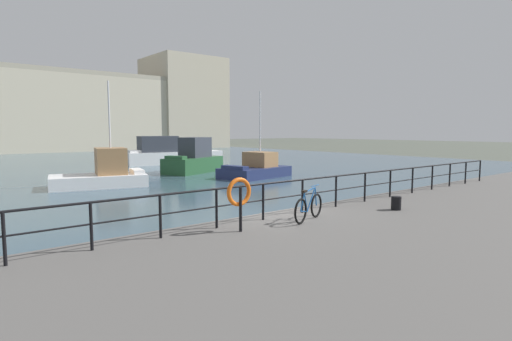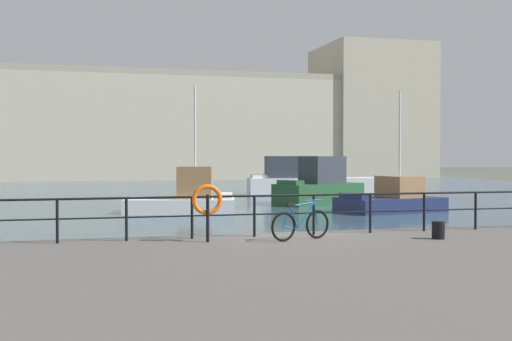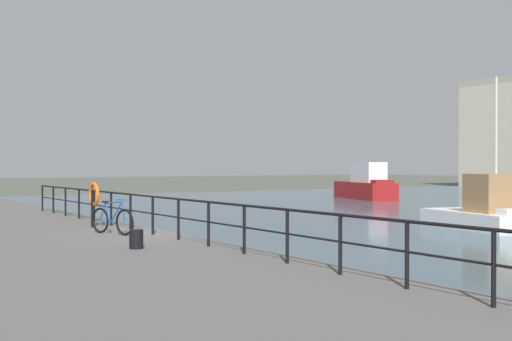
% 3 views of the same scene
% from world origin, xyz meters
% --- Properties ---
extents(ground_plane, '(240.00, 240.00, 0.00)m').
position_xyz_m(ground_plane, '(0.00, 0.00, 0.00)').
color(ground_plane, '#4C5147').
extents(water_basin, '(80.00, 60.00, 0.01)m').
position_xyz_m(water_basin, '(0.00, 30.20, 0.01)').
color(water_basin, '#385160').
rests_on(water_basin, ground_plane).
extents(quay_promenade, '(56.00, 13.00, 0.73)m').
position_xyz_m(quay_promenade, '(0.00, -6.50, 0.36)').
color(quay_promenade, '#565451').
rests_on(quay_promenade, ground_plane).
extents(harbor_building, '(75.60, 12.72, 17.08)m').
position_xyz_m(harbor_building, '(6.67, 61.77, 6.51)').
color(harbor_building, '#C1B79E').
rests_on(harbor_building, ground_plane).
extents(moored_cabin_cruiser, '(9.70, 3.26, 2.77)m').
position_xyz_m(moored_cabin_cruiser, '(10.16, 26.73, 1.02)').
color(moored_cabin_cruiser, white).
rests_on(moored_cabin_cruiser, water_basin).
extents(moored_green_narrowboat, '(5.77, 3.89, 6.20)m').
position_xyz_m(moored_green_narrowboat, '(-0.39, 14.64, 0.76)').
color(moored_green_narrowboat, white).
rests_on(moored_green_narrowboat, water_basin).
extents(moored_small_launch, '(5.48, 3.76, 6.07)m').
position_xyz_m(moored_small_launch, '(9.70, 12.75, 0.61)').
color(moored_small_launch, navy).
rests_on(moored_small_launch, water_basin).
extents(moored_blue_motorboat, '(5.76, 4.28, 2.77)m').
position_xyz_m(moored_blue_motorboat, '(7.95, 18.39, 1.01)').
color(moored_blue_motorboat, '#23512D').
rests_on(moored_blue_motorboat, water_basin).
extents(quay_railing, '(24.32, 0.07, 1.08)m').
position_xyz_m(quay_railing, '(1.46, -0.75, 1.46)').
color(quay_railing, black).
rests_on(quay_railing, quay_promenade).
extents(parked_bicycle, '(1.70, 0.62, 0.98)m').
position_xyz_m(parked_bicycle, '(-0.03, -1.67, 1.11)').
color(parked_bicycle, black).
rests_on(parked_bicycle, quay_promenade).
extents(mooring_bollard, '(0.32, 0.32, 0.44)m').
position_xyz_m(mooring_bollard, '(3.37, -2.36, 0.95)').
color(mooring_bollard, black).
rests_on(mooring_bollard, quay_promenade).
extents(life_ring_stand, '(0.75, 0.16, 1.40)m').
position_xyz_m(life_ring_stand, '(-2.32, -1.40, 1.70)').
color(life_ring_stand, black).
rests_on(life_ring_stand, quay_promenade).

